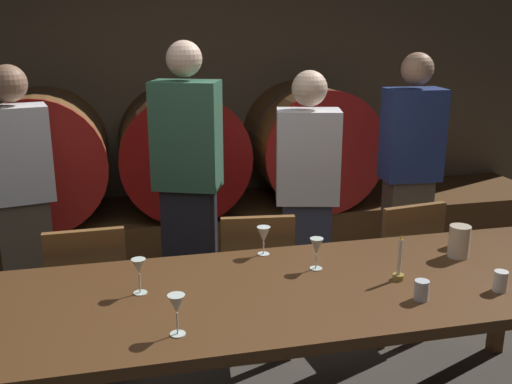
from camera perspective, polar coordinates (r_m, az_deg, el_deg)
back_wall at (r=5.30m, az=-8.04°, el=11.03°), size 7.14×0.24×2.85m
barrel_shelf at (r=5.03m, az=-6.89°, el=-3.59°), size 6.43×0.90×0.40m
wine_barrel_left at (r=4.85m, az=-19.85°, el=3.27°), size 0.99×0.93×0.99m
wine_barrel_center at (r=4.84m, az=-7.27°, el=4.08°), size 0.99×0.93×0.99m
wine_barrel_right at (r=5.06m, az=5.14°, el=4.69°), size 0.99×0.93×0.99m
dining_table at (r=2.68m, az=3.23°, el=-10.29°), size 2.96×0.96×0.76m
chair_left at (r=3.33m, az=-15.74°, el=-9.31°), size 0.41×0.41×0.88m
chair_center at (r=3.41m, az=-0.02°, el=-8.09°), size 0.45×0.45×0.88m
chair_right at (r=3.69m, az=13.70°, el=-6.60°), size 0.45×0.45×0.88m
guest_far_left at (r=3.81m, az=-21.63°, el=-0.82°), size 0.42×0.31×1.65m
guest_center_left at (r=3.54m, az=-6.52°, el=0.16°), size 0.44×0.36×1.79m
guest_center_right at (r=3.70m, az=4.91°, el=-0.60°), size 0.43×0.32×1.61m
guest_far_right at (r=4.18m, az=14.55°, el=1.57°), size 0.40×0.27×1.69m
candle_right at (r=2.77m, az=13.60°, el=-7.03°), size 0.05×0.05×0.22m
pitcher at (r=3.11m, az=18.98°, el=-4.52°), size 0.10×0.10×0.16m
wine_glass_far_left at (r=2.59m, az=-11.22°, el=-7.20°), size 0.06×0.06×0.16m
wine_glass_center_left at (r=2.25m, az=-7.66°, el=-10.78°), size 0.07×0.07×0.16m
wine_glass_center_right at (r=2.96m, az=0.74°, el=-4.21°), size 0.07×0.07×0.15m
wine_glass_far_right at (r=2.81m, az=5.85°, el=-5.34°), size 0.06×0.06×0.15m
cup_far_left at (r=2.61m, az=15.65°, el=-9.10°), size 0.06×0.06×0.09m
cup_center_left at (r=2.81m, az=22.48°, el=-7.94°), size 0.06×0.06×0.09m
cup_center_right at (r=3.24m, az=18.58°, el=-4.33°), size 0.06×0.06×0.09m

